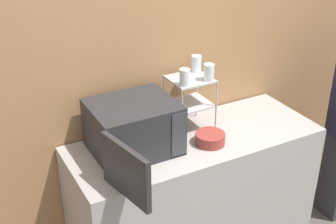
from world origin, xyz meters
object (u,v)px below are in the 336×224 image
Objects in this scene: glass_front_left at (185,77)px; bowl at (210,139)px; dish_rack at (190,93)px; glass_back_right at (196,64)px; microwave at (133,129)px; glass_front_right at (209,72)px.

bowl is (0.10, -0.15, -0.37)m from glass_front_left.
dish_rack is 3.33× the size of glass_back_right.
microwave is 7.56× the size of glass_back_right.
glass_back_right is 0.57× the size of bowl.
dish_rack is 0.20m from glass_back_right.
glass_front_left and glass_front_right have the same top height.
bowl is (0.46, -0.14, -0.12)m from microwave.
glass_back_right and glass_front_right have the same top height.
glass_back_right reaches higher than bowl.
glass_back_right is at bearing 41.20° from dish_rack.
bowl is (-0.07, -0.15, -0.37)m from glass_front_right.
microwave is 7.56× the size of glass_front_left.
glass_front_right is at bearing -93.16° from glass_back_right.
glass_front_left and glass_back_right have the same top height.
dish_rack is 3.33× the size of glass_front_left.
glass_back_right is (0.54, 0.18, 0.25)m from microwave.
dish_rack is at bearing 135.56° from glass_front_right.
glass_front_left is 0.24m from glass_back_right.
dish_rack is 0.19m from glass_front_left.
glass_front_right is at bearing -44.44° from dish_rack.
glass_front_left is 0.57× the size of bowl.
dish_rack is at bearing 92.76° from bowl.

